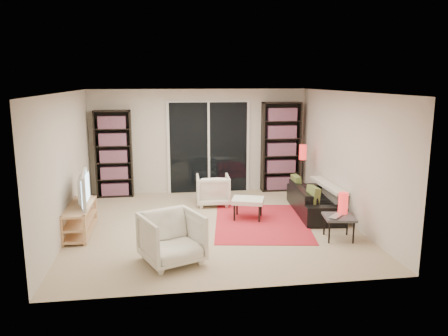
{
  "coord_description": "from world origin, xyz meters",
  "views": [
    {
      "loc": [
        -0.89,
        -7.55,
        2.62
      ],
      "look_at": [
        0.25,
        0.3,
        1.0
      ],
      "focal_mm": 35.0,
      "sensor_mm": 36.0,
      "label": 1
    }
  ],
  "objects_px": {
    "bookshelf_right": "(281,147)",
    "floor_lamp": "(303,159)",
    "tv_stand": "(80,219)",
    "ottoman": "(248,201)",
    "side_table": "(339,219)",
    "bookshelf_left": "(114,154)",
    "armchair_front": "(172,238)",
    "sofa": "(314,200)",
    "armchair_back": "(213,190)"
  },
  "relations": [
    {
      "from": "bookshelf_right",
      "to": "floor_lamp",
      "type": "height_order",
      "value": "bookshelf_right"
    },
    {
      "from": "tv_stand",
      "to": "ottoman",
      "type": "xyz_separation_m",
      "value": [
        3.02,
        0.37,
        0.08
      ]
    },
    {
      "from": "tv_stand",
      "to": "side_table",
      "type": "bearing_deg",
      "value": -11.82
    },
    {
      "from": "bookshelf_left",
      "to": "armchair_front",
      "type": "height_order",
      "value": "bookshelf_left"
    },
    {
      "from": "sofa",
      "to": "side_table",
      "type": "distance_m",
      "value": 1.45
    },
    {
      "from": "tv_stand",
      "to": "bookshelf_left",
      "type": "bearing_deg",
      "value": 81.38
    },
    {
      "from": "bookshelf_right",
      "to": "tv_stand",
      "type": "bearing_deg",
      "value": -150.11
    },
    {
      "from": "sofa",
      "to": "armchair_back",
      "type": "height_order",
      "value": "armchair_back"
    },
    {
      "from": "bookshelf_right",
      "to": "sofa",
      "type": "xyz_separation_m",
      "value": [
        0.18,
        -1.88,
        -0.77
      ]
    },
    {
      "from": "armchair_back",
      "to": "armchair_front",
      "type": "distance_m",
      "value": 3.04
    },
    {
      "from": "bookshelf_right",
      "to": "armchair_front",
      "type": "height_order",
      "value": "bookshelf_right"
    },
    {
      "from": "side_table",
      "to": "sofa",
      "type": "bearing_deg",
      "value": 86.2
    },
    {
      "from": "bookshelf_right",
      "to": "armchair_back",
      "type": "relative_size",
      "value": 3.0
    },
    {
      "from": "sofa",
      "to": "side_table",
      "type": "bearing_deg",
      "value": -178.53
    },
    {
      "from": "ottoman",
      "to": "side_table",
      "type": "distance_m",
      "value": 1.81
    },
    {
      "from": "bookshelf_right",
      "to": "armchair_front",
      "type": "distance_m",
      "value": 4.76
    },
    {
      "from": "bookshelf_left",
      "to": "sofa",
      "type": "xyz_separation_m",
      "value": [
        4.03,
        -1.88,
        -0.7
      ]
    },
    {
      "from": "bookshelf_left",
      "to": "armchair_back",
      "type": "relative_size",
      "value": 2.78
    },
    {
      "from": "bookshelf_left",
      "to": "tv_stand",
      "type": "bearing_deg",
      "value": -98.62
    },
    {
      "from": "side_table",
      "to": "ottoman",
      "type": "bearing_deg",
      "value": 135.12
    },
    {
      "from": "armchair_front",
      "to": "floor_lamp",
      "type": "bearing_deg",
      "value": 23.37
    },
    {
      "from": "bookshelf_right",
      "to": "armchair_front",
      "type": "bearing_deg",
      "value": -124.64
    },
    {
      "from": "armchair_front",
      "to": "bookshelf_left",
      "type": "bearing_deg",
      "value": 83.95
    },
    {
      "from": "tv_stand",
      "to": "sofa",
      "type": "xyz_separation_m",
      "value": [
        4.4,
        0.54,
        0.01
      ]
    },
    {
      "from": "bookshelf_right",
      "to": "bookshelf_left",
      "type": "bearing_deg",
      "value": 180.0
    },
    {
      "from": "bookshelf_left",
      "to": "ottoman",
      "type": "xyz_separation_m",
      "value": [
        2.66,
        -2.05,
        -0.63
      ]
    },
    {
      "from": "tv_stand",
      "to": "armchair_front",
      "type": "bearing_deg",
      "value": -43.33
    },
    {
      "from": "tv_stand",
      "to": "sofa",
      "type": "height_order",
      "value": "sofa"
    },
    {
      "from": "armchair_front",
      "to": "side_table",
      "type": "bearing_deg",
      "value": -11.6
    },
    {
      "from": "armchair_front",
      "to": "floor_lamp",
      "type": "relative_size",
      "value": 0.67
    },
    {
      "from": "bookshelf_right",
      "to": "side_table",
      "type": "relative_size",
      "value": 3.74
    },
    {
      "from": "bookshelf_right",
      "to": "tv_stand",
      "type": "relative_size",
      "value": 1.63
    },
    {
      "from": "ottoman",
      "to": "side_table",
      "type": "xyz_separation_m",
      "value": [
        1.28,
        -1.27,
        0.01
      ]
    },
    {
      "from": "sofa",
      "to": "tv_stand",
      "type": "bearing_deg",
      "value": 102.26
    },
    {
      "from": "side_table",
      "to": "armchair_back",
      "type": "bearing_deg",
      "value": 127.97
    },
    {
      "from": "armchair_front",
      "to": "ottoman",
      "type": "bearing_deg",
      "value": 28.0
    },
    {
      "from": "sofa",
      "to": "armchair_front",
      "type": "bearing_deg",
      "value": 130.11
    },
    {
      "from": "tv_stand",
      "to": "armchair_front",
      "type": "xyz_separation_m",
      "value": [
        1.54,
        -1.45,
        0.11
      ]
    },
    {
      "from": "ottoman",
      "to": "floor_lamp",
      "type": "xyz_separation_m",
      "value": [
        1.47,
        1.26,
        0.56
      ]
    },
    {
      "from": "side_table",
      "to": "bookshelf_right",
      "type": "bearing_deg",
      "value": 91.51
    },
    {
      "from": "sofa",
      "to": "ottoman",
      "type": "xyz_separation_m",
      "value": [
        -1.38,
        -0.17,
        0.07
      ]
    },
    {
      "from": "sofa",
      "to": "armchair_back",
      "type": "distance_m",
      "value": 2.12
    },
    {
      "from": "sofa",
      "to": "side_table",
      "type": "relative_size",
      "value": 3.37
    },
    {
      "from": "tv_stand",
      "to": "floor_lamp",
      "type": "relative_size",
      "value": 1.06
    },
    {
      "from": "bookshelf_left",
      "to": "bookshelf_right",
      "type": "distance_m",
      "value": 3.85
    },
    {
      "from": "tv_stand",
      "to": "sofa",
      "type": "distance_m",
      "value": 4.43
    },
    {
      "from": "floor_lamp",
      "to": "bookshelf_right",
      "type": "bearing_deg",
      "value": 109.58
    },
    {
      "from": "sofa",
      "to": "armchair_back",
      "type": "bearing_deg",
      "value": 70.26
    },
    {
      "from": "bookshelf_left",
      "to": "armchair_back",
      "type": "xyz_separation_m",
      "value": [
        2.11,
        -0.99,
        -0.66
      ]
    },
    {
      "from": "tv_stand",
      "to": "armchair_back",
      "type": "bearing_deg",
      "value": 30.05
    }
  ]
}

